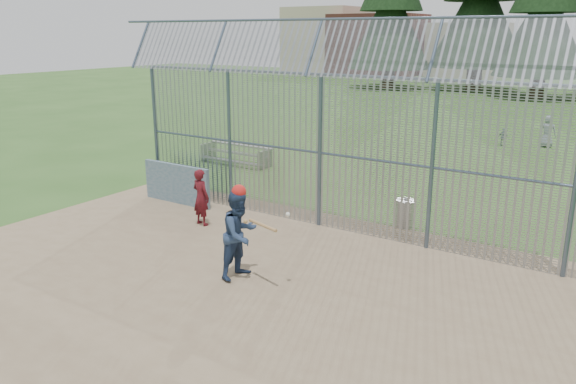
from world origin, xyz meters
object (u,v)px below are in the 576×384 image
Objects in this scene: onlooker at (201,197)px; trash_can at (405,213)px; batter at (240,234)px; bleacher at (236,154)px; dugout_wall at (177,184)px.

trash_can is at bearing -139.74° from onlooker.
trash_can is (4.61, 2.88, -0.41)m from onlooker.
onlooker is at bearing -148.04° from trash_can.
onlooker reaches higher than trash_can.
batter reaches higher than bleacher.
dugout_wall is 0.83× the size of bleacher.
bleacher is at bearing 44.45° from batter.
dugout_wall is 6.81m from trash_can.
dugout_wall is at bearing -20.92° from onlooker.
trash_can is (1.69, 4.93, -0.58)m from batter.
batter reaches higher than dugout_wall.
batter is (4.88, -3.14, 0.34)m from dugout_wall.
batter is at bearing 153.24° from onlooker.
bleacher is (-1.82, 5.12, -0.21)m from dugout_wall.
dugout_wall is at bearing -70.41° from bleacher.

